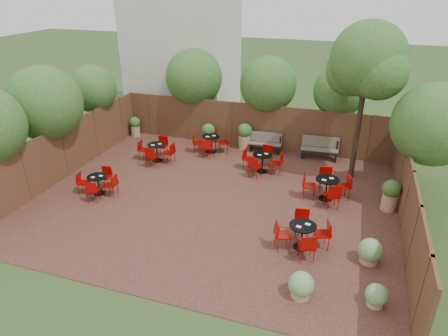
% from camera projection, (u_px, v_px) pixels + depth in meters
% --- Properties ---
extents(ground, '(80.00, 80.00, 0.00)m').
position_uv_depth(ground, '(215.00, 199.00, 13.89)').
color(ground, '#354F23').
rests_on(ground, ground).
extents(courtyard_paving, '(12.00, 10.00, 0.02)m').
position_uv_depth(courtyard_paving, '(215.00, 199.00, 13.88)').
color(courtyard_paving, '#391A17').
rests_on(courtyard_paving, ground).
extents(fence_back, '(12.00, 0.08, 2.00)m').
position_uv_depth(fence_back, '(252.00, 126.00, 17.74)').
color(fence_back, '#4E321D').
rests_on(fence_back, ground).
extents(fence_left, '(0.08, 10.00, 2.00)m').
position_uv_depth(fence_left, '(65.00, 151.00, 15.16)').
color(fence_left, '#4E321D').
rests_on(fence_left, ground).
extents(fence_right, '(0.08, 10.00, 2.00)m').
position_uv_depth(fence_right, '(407.00, 202.00, 11.75)').
color(fence_right, '#4E321D').
rests_on(fence_right, ground).
extents(neighbour_building, '(5.00, 4.00, 8.00)m').
position_uv_depth(neighbour_building, '(183.00, 41.00, 20.29)').
color(neighbour_building, beige).
rests_on(neighbour_building, ground).
extents(overhang_foliage, '(15.88, 10.77, 2.71)m').
position_uv_depth(overhang_foliage, '(193.00, 98.00, 15.34)').
color(overhang_foliage, '#2E5E1E').
rests_on(overhang_foliage, ground).
extents(courtyard_tree, '(2.74, 2.64, 5.72)m').
position_uv_depth(courtyard_tree, '(367.00, 65.00, 13.60)').
color(courtyard_tree, black).
rests_on(courtyard_tree, courtyard_paving).
extents(park_bench_left, '(1.40, 0.52, 0.85)m').
position_uv_depth(park_bench_left, '(265.00, 142.00, 17.45)').
color(park_bench_left, brown).
rests_on(park_bench_left, courtyard_paving).
extents(park_bench_right, '(1.54, 0.59, 0.94)m').
position_uv_depth(park_bench_right, '(320.00, 148.00, 16.78)').
color(park_bench_right, brown).
rests_on(park_bench_right, courtyard_paving).
extents(bistro_tables, '(9.16, 7.20, 0.90)m').
position_uv_depth(bistro_tables, '(229.00, 172.00, 14.76)').
color(bistro_tables, black).
rests_on(bistro_tables, courtyard_paving).
extents(planters, '(11.85, 4.17, 1.17)m').
position_uv_depth(planters, '(242.00, 144.00, 16.83)').
color(planters, tan).
rests_on(planters, courtyard_paving).
extents(low_shrubs, '(2.27, 2.50, 0.70)m').
position_uv_depth(low_shrubs, '(347.00, 272.00, 9.95)').
color(low_shrubs, tan).
rests_on(low_shrubs, courtyard_paving).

